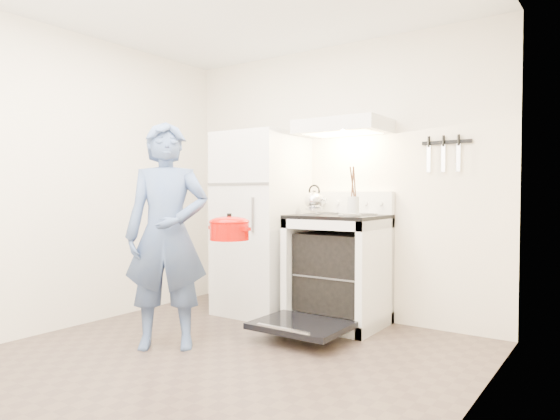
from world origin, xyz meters
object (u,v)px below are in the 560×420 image
object	(u,v)px
stove_body	(338,272)
person	(167,235)
tea_kettle	(314,199)
dutch_oven	(229,231)
refrigerator	(261,223)

from	to	relation	value
stove_body	person	xyz separation A→B (m)	(-0.74, -1.27, 0.37)
tea_kettle	dutch_oven	world-z (taller)	tea_kettle
tea_kettle	dutch_oven	distance (m)	1.13
stove_body	tea_kettle	size ratio (longest dim) A/B	3.53
stove_body	person	bearing A→B (deg)	-119.99
tea_kettle	person	world-z (taller)	person
dutch_oven	refrigerator	bearing A→B (deg)	114.85
stove_body	dutch_oven	world-z (taller)	dutch_oven
refrigerator	tea_kettle	world-z (taller)	refrigerator
stove_body	dutch_oven	xyz separation A→B (m)	(-0.35, -1.03, 0.40)
refrigerator	person	bearing A→B (deg)	-86.59
refrigerator	stove_body	distance (m)	0.90
stove_body	tea_kettle	xyz separation A→B (m)	(-0.29, 0.08, 0.62)
stove_body	person	distance (m)	1.52
refrigerator	stove_body	world-z (taller)	refrigerator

